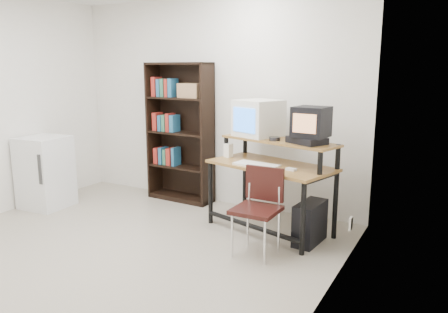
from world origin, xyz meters
The scene contains 17 objects.
floor centered at (0.00, 0.00, -0.01)m, with size 4.00×4.00×0.01m, color #A99F8C.
back_wall centered at (0.00, 2.00, 1.30)m, with size 4.00×0.01×2.60m, color white.
right_wall centered at (2.00, 0.00, 1.30)m, with size 0.01×4.00×2.60m, color white.
computer_desk centered at (1.09, 1.37, 0.70)m, with size 1.45×0.99×0.98m.
crt_monitor centered at (0.82, 1.60, 1.18)m, with size 0.56×0.56×0.41m.
vcr centered at (1.46, 1.38, 1.01)m, with size 0.36×0.26×0.08m, color black.
crt_tv centered at (1.49, 1.39, 1.20)m, with size 0.35×0.35×0.30m.
cd_spindle centered at (1.10, 1.39, 0.99)m, with size 0.12×0.12×0.05m, color #26262B.
keyboard centered at (0.98, 1.21, 0.74)m, with size 0.47×0.21×0.04m, color white.
mousepad centered at (1.37, 1.18, 0.72)m, with size 0.22×0.18×0.01m, color black.
mouse centered at (1.37, 1.18, 0.74)m, with size 0.10×0.06×0.03m, color white.
desk_speaker centered at (0.52, 1.46, 0.80)m, with size 0.08×0.07×0.17m, color white.
pc_tower centered at (1.57, 1.22, 0.21)m, with size 0.20×0.45×0.42m, color black.
school_chair centered at (1.21, 0.78, 0.50)m, with size 0.41×0.41×0.81m.
bookshelf centered at (-0.40, 1.86, 0.92)m, with size 0.91×0.34×1.80m.
mini_fridge centered at (-1.72, 0.76, 0.45)m, with size 0.56×0.56×0.89m.
wall_outlet centered at (1.99, 1.15, 0.30)m, with size 0.02×0.08×0.12m, color beige.
Camera 1 is at (2.81, -2.82, 1.73)m, focal length 35.00 mm.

